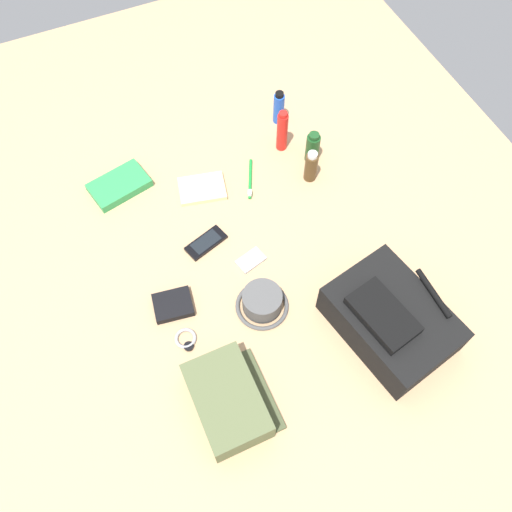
{
  "coord_description": "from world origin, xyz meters",
  "views": [
    {
      "loc": [
        0.72,
        -0.32,
        1.43
      ],
      "look_at": [
        0.0,
        0.0,
        0.04
      ],
      "focal_mm": 37.64,
      "sensor_mm": 36.0,
      "label": 1
    }
  ],
  "objects_px": {
    "cell_phone": "(206,243)",
    "wristwatch": "(186,339)",
    "notepad": "(202,189)",
    "sunscreen_spray": "(282,131)",
    "toiletry_pouch": "(228,400)",
    "bucket_hat": "(262,302)",
    "cologne_bottle": "(311,166)",
    "wallet": "(173,305)",
    "deodorant_spray": "(279,108)",
    "shampoo_bottle": "(313,148)",
    "media_player": "(251,260)",
    "toothbrush": "(250,181)",
    "backpack": "(390,319)",
    "paperback_novel": "(119,186)"
  },
  "relations": [
    {
      "from": "deodorant_spray",
      "to": "wallet",
      "type": "distance_m",
      "value": 0.8
    },
    {
      "from": "bucket_hat",
      "to": "wallet",
      "type": "distance_m",
      "value": 0.26
    },
    {
      "from": "media_player",
      "to": "wristwatch",
      "type": "distance_m",
      "value": 0.31
    },
    {
      "from": "bucket_hat",
      "to": "paperback_novel",
      "type": "relative_size",
      "value": 0.75
    },
    {
      "from": "media_player",
      "to": "toothbrush",
      "type": "bearing_deg",
      "value": 156.31
    },
    {
      "from": "sunscreen_spray",
      "to": "cologne_bottle",
      "type": "relative_size",
      "value": 1.35
    },
    {
      "from": "cell_phone",
      "to": "media_player",
      "type": "bearing_deg",
      "value": 41.84
    },
    {
      "from": "sunscreen_spray",
      "to": "shampoo_bottle",
      "type": "relative_size",
      "value": 1.36
    },
    {
      "from": "cell_phone",
      "to": "wristwatch",
      "type": "relative_size",
      "value": 1.98
    },
    {
      "from": "notepad",
      "to": "sunscreen_spray",
      "type": "bearing_deg",
      "value": 113.64
    },
    {
      "from": "backpack",
      "to": "wristwatch",
      "type": "distance_m",
      "value": 0.57
    },
    {
      "from": "cell_phone",
      "to": "toothbrush",
      "type": "height_order",
      "value": "toothbrush"
    },
    {
      "from": "deodorant_spray",
      "to": "cologne_bottle",
      "type": "relative_size",
      "value": 1.08
    },
    {
      "from": "backpack",
      "to": "paperback_novel",
      "type": "height_order",
      "value": "backpack"
    },
    {
      "from": "bucket_hat",
      "to": "shampoo_bottle",
      "type": "bearing_deg",
      "value": 138.55
    },
    {
      "from": "shampoo_bottle",
      "to": "toothbrush",
      "type": "height_order",
      "value": "shampoo_bottle"
    },
    {
      "from": "cologne_bottle",
      "to": "wallet",
      "type": "bearing_deg",
      "value": -65.84
    },
    {
      "from": "cologne_bottle",
      "to": "wallet",
      "type": "relative_size",
      "value": 1.1
    },
    {
      "from": "bucket_hat",
      "to": "shampoo_bottle",
      "type": "xyz_separation_m",
      "value": [
        -0.43,
        0.38,
        0.03
      ]
    },
    {
      "from": "cologne_bottle",
      "to": "deodorant_spray",
      "type": "bearing_deg",
      "value": 176.98
    },
    {
      "from": "toiletry_pouch",
      "to": "wristwatch",
      "type": "distance_m",
      "value": 0.22
    },
    {
      "from": "cologne_bottle",
      "to": "notepad",
      "type": "height_order",
      "value": "cologne_bottle"
    },
    {
      "from": "toiletry_pouch",
      "to": "notepad",
      "type": "relative_size",
      "value": 1.64
    },
    {
      "from": "toiletry_pouch",
      "to": "sunscreen_spray",
      "type": "height_order",
      "value": "sunscreen_spray"
    },
    {
      "from": "deodorant_spray",
      "to": "toothbrush",
      "type": "relative_size",
      "value": 0.87
    },
    {
      "from": "bucket_hat",
      "to": "cologne_bottle",
      "type": "xyz_separation_m",
      "value": [
        -0.36,
        0.34,
        0.03
      ]
    },
    {
      "from": "sunscreen_spray",
      "to": "cell_phone",
      "type": "height_order",
      "value": "sunscreen_spray"
    },
    {
      "from": "wristwatch",
      "to": "wallet",
      "type": "relative_size",
      "value": 0.65
    },
    {
      "from": "sunscreen_spray",
      "to": "notepad",
      "type": "distance_m",
      "value": 0.33
    },
    {
      "from": "notepad",
      "to": "cologne_bottle",
      "type": "bearing_deg",
      "value": 87.04
    },
    {
      "from": "sunscreen_spray",
      "to": "media_player",
      "type": "distance_m",
      "value": 0.47
    },
    {
      "from": "media_player",
      "to": "wallet",
      "type": "bearing_deg",
      "value": -80.12
    },
    {
      "from": "paperback_novel",
      "to": "cell_phone",
      "type": "height_order",
      "value": "paperback_novel"
    },
    {
      "from": "wallet",
      "to": "shampoo_bottle",
      "type": "bearing_deg",
      "value": 127.03
    },
    {
      "from": "backpack",
      "to": "cologne_bottle",
      "type": "bearing_deg",
      "value": 175.13
    },
    {
      "from": "bucket_hat",
      "to": "cologne_bottle",
      "type": "height_order",
      "value": "cologne_bottle"
    },
    {
      "from": "sunscreen_spray",
      "to": "cell_phone",
      "type": "bearing_deg",
      "value": -56.03
    },
    {
      "from": "shampoo_bottle",
      "to": "wallet",
      "type": "xyz_separation_m",
      "value": [
        0.33,
        -0.62,
        -0.04
      ]
    },
    {
      "from": "toiletry_pouch",
      "to": "notepad",
      "type": "bearing_deg",
      "value": 164.25
    },
    {
      "from": "paperback_novel",
      "to": "toothbrush",
      "type": "relative_size",
      "value": 1.39
    },
    {
      "from": "shampoo_bottle",
      "to": "wristwatch",
      "type": "distance_m",
      "value": 0.76
    },
    {
      "from": "sunscreen_spray",
      "to": "shampoo_bottle",
      "type": "distance_m",
      "value": 0.12
    },
    {
      "from": "toothbrush",
      "to": "wallet",
      "type": "height_order",
      "value": "wallet"
    },
    {
      "from": "wallet",
      "to": "cell_phone",
      "type": "bearing_deg",
      "value": 143.08
    },
    {
      "from": "backpack",
      "to": "shampoo_bottle",
      "type": "xyz_separation_m",
      "value": [
        -0.64,
        0.09,
        -0.01
      ]
    },
    {
      "from": "shampoo_bottle",
      "to": "media_player",
      "type": "height_order",
      "value": "shampoo_bottle"
    },
    {
      "from": "toothbrush",
      "to": "media_player",
      "type": "bearing_deg",
      "value": -23.69
    },
    {
      "from": "bucket_hat",
      "to": "wallet",
      "type": "bearing_deg",
      "value": -114.13
    },
    {
      "from": "deodorant_spray",
      "to": "sunscreen_spray",
      "type": "relative_size",
      "value": 0.8
    },
    {
      "from": "shampoo_bottle",
      "to": "wristwatch",
      "type": "relative_size",
      "value": 1.68
    }
  ]
}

